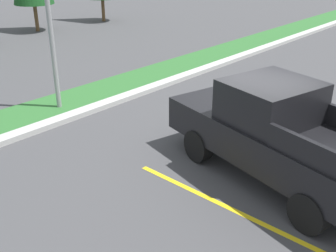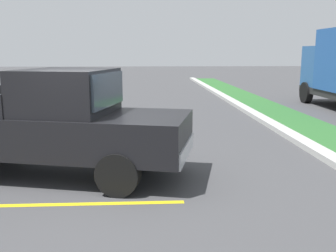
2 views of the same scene
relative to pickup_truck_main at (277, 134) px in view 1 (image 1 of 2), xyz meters
The scene contains 6 objects.
ground_plane 1.47m from the pickup_truck_main, 57.90° to the left, with size 120.00×120.00×0.00m, color #424244.
parking_line_near 1.88m from the pickup_truck_main, behind, with size 0.12×4.80×0.01m, color yellow.
parking_line_far 1.86m from the pickup_truck_main, ahead, with size 0.12×4.80×0.01m, color yellow.
curb_strip 5.98m from the pickup_truck_main, 84.65° to the left, with size 56.00×0.40×0.15m, color #B2B2AD.
grass_median 7.07m from the pickup_truck_main, 85.49° to the left, with size 56.00×1.80×0.06m, color #2D662D.
pickup_truck_main is the anchor object (origin of this frame).
Camera 1 is at (-7.80, -4.38, 4.73)m, focal length 44.33 mm.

